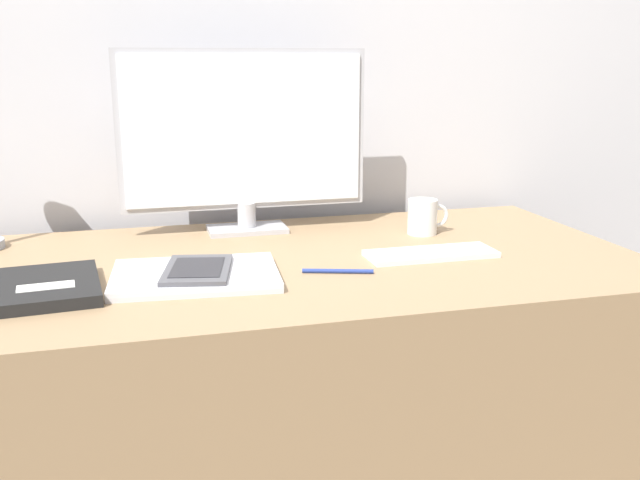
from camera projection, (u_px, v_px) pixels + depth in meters
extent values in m
cube|color=silver|center=(243.00, 50.00, 1.88)|extent=(3.60, 0.05, 2.40)
cube|color=#997A56|center=(286.00, 417.00, 1.64)|extent=(1.56, 0.79, 0.75)
cube|color=#B7B7BC|center=(247.00, 229.00, 1.80)|extent=(0.20, 0.11, 0.01)
cylinder|color=#B7B7BC|center=(247.00, 215.00, 1.79)|extent=(0.05, 0.05, 0.06)
cube|color=#B7B7BC|center=(244.00, 130.00, 1.74)|extent=(0.61, 0.01, 0.39)
cube|color=white|center=(245.00, 130.00, 1.73)|extent=(0.58, 0.01, 0.36)
cube|color=silver|center=(431.00, 254.00, 1.57)|extent=(0.29, 0.10, 0.01)
cube|color=silver|center=(431.00, 251.00, 1.56)|extent=(0.27, 0.08, 0.00)
cube|color=silver|center=(196.00, 278.00, 1.40)|extent=(0.34, 0.25, 0.01)
cube|color=silver|center=(195.00, 274.00, 1.40)|extent=(0.34, 0.25, 0.01)
cube|color=#4C4C51|center=(198.00, 270.00, 1.39)|extent=(0.16, 0.21, 0.01)
cube|color=black|center=(197.00, 267.00, 1.39)|extent=(0.12, 0.15, 0.00)
cube|color=black|center=(48.00, 287.00, 1.33)|extent=(0.20, 0.26, 0.02)
cube|color=silver|center=(46.00, 286.00, 1.29)|extent=(0.10, 0.05, 0.00)
cylinder|color=white|center=(422.00, 217.00, 1.76)|extent=(0.07, 0.07, 0.09)
torus|color=white|center=(437.00, 216.00, 1.77)|extent=(0.06, 0.01, 0.06)
cylinder|color=navy|center=(338.00, 271.00, 1.45)|extent=(0.14, 0.05, 0.01)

